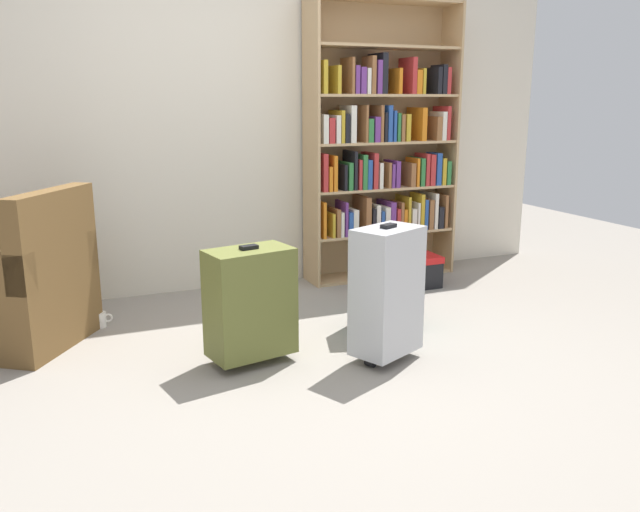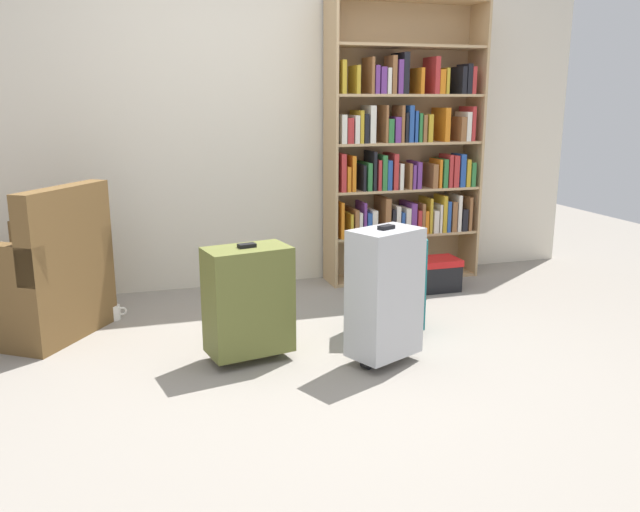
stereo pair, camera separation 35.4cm
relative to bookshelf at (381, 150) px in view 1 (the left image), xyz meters
The scene contains 9 objects.
ground_plane 2.17m from the bookshelf, 124.66° to the right, with size 9.21×9.21×0.00m, color gray.
back_wall 1.16m from the bookshelf, 169.06° to the left, with size 5.27×0.10×2.60m, color beige.
bookshelf is the anchor object (origin of this frame).
armchair 2.75m from the bookshelf, 168.34° to the right, with size 0.97×0.97×0.90m.
mug 2.41m from the bookshelf, 169.09° to the right, with size 0.12×0.08×0.10m.
storage_box 0.97m from the bookshelf, 81.63° to the right, with size 0.42×0.24×0.24m.
suitcase_silver 1.86m from the bookshelf, 116.65° to the right, with size 0.43×0.37×0.75m.
suitcase_olive 2.08m from the bookshelf, 138.08° to the right, with size 0.48×0.34×0.65m.
suitcase_teal 1.43m from the bookshelf, 116.06° to the right, with size 0.43×0.34×0.61m.
Camera 1 is at (-1.30, -2.90, 1.39)m, focal length 36.57 mm.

